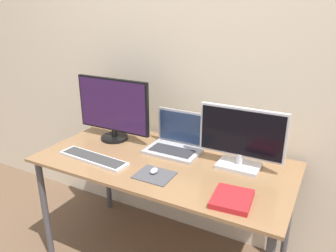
{
  "coord_description": "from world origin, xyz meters",
  "views": [
    {
      "loc": [
        0.83,
        -1.14,
        1.59
      ],
      "look_at": [
        -0.0,
        0.42,
        0.93
      ],
      "focal_mm": 35.0,
      "sensor_mm": 36.0,
      "label": 1
    }
  ],
  "objects_px": {
    "monitor_left": "(113,109)",
    "mouse": "(154,171)",
    "monitor_right": "(241,138)",
    "keyboard": "(93,158)",
    "book": "(232,199)",
    "laptop": "(177,141)"
  },
  "relations": [
    {
      "from": "monitor_left",
      "to": "mouse",
      "type": "relative_size",
      "value": 9.53
    },
    {
      "from": "monitor_right",
      "to": "keyboard",
      "type": "bearing_deg",
      "value": -158.11
    },
    {
      "from": "mouse",
      "to": "monitor_right",
      "type": "bearing_deg",
      "value": 37.92
    },
    {
      "from": "mouse",
      "to": "book",
      "type": "distance_m",
      "value": 0.45
    },
    {
      "from": "laptop",
      "to": "mouse",
      "type": "distance_m",
      "value": 0.34
    },
    {
      "from": "laptop",
      "to": "keyboard",
      "type": "distance_m",
      "value": 0.52
    },
    {
      "from": "keyboard",
      "to": "mouse",
      "type": "xyz_separation_m",
      "value": [
        0.4,
        0.02,
        0.01
      ]
    },
    {
      "from": "monitor_left",
      "to": "book",
      "type": "height_order",
      "value": "monitor_left"
    },
    {
      "from": "monitor_right",
      "to": "laptop",
      "type": "height_order",
      "value": "monitor_right"
    },
    {
      "from": "monitor_left",
      "to": "keyboard",
      "type": "relative_size",
      "value": 1.16
    },
    {
      "from": "monitor_left",
      "to": "mouse",
      "type": "distance_m",
      "value": 0.6
    },
    {
      "from": "monitor_left",
      "to": "monitor_right",
      "type": "height_order",
      "value": "monitor_left"
    },
    {
      "from": "laptop",
      "to": "monitor_right",
      "type": "bearing_deg",
      "value": -6.17
    },
    {
      "from": "monitor_right",
      "to": "mouse",
      "type": "relative_size",
      "value": 8.42
    },
    {
      "from": "monitor_left",
      "to": "monitor_right",
      "type": "distance_m",
      "value": 0.86
    },
    {
      "from": "book",
      "to": "keyboard",
      "type": "bearing_deg",
      "value": 177.55
    },
    {
      "from": "mouse",
      "to": "monitor_left",
      "type": "bearing_deg",
      "value": 148.54
    },
    {
      "from": "laptop",
      "to": "book",
      "type": "relative_size",
      "value": 1.53
    },
    {
      "from": "monitor_left",
      "to": "mouse",
      "type": "height_order",
      "value": "monitor_left"
    },
    {
      "from": "laptop",
      "to": "book",
      "type": "distance_m",
      "value": 0.63
    },
    {
      "from": "laptop",
      "to": "keyboard",
      "type": "height_order",
      "value": "laptop"
    },
    {
      "from": "monitor_left",
      "to": "mouse",
      "type": "xyz_separation_m",
      "value": [
        0.48,
        -0.3,
        -0.2
      ]
    }
  ]
}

